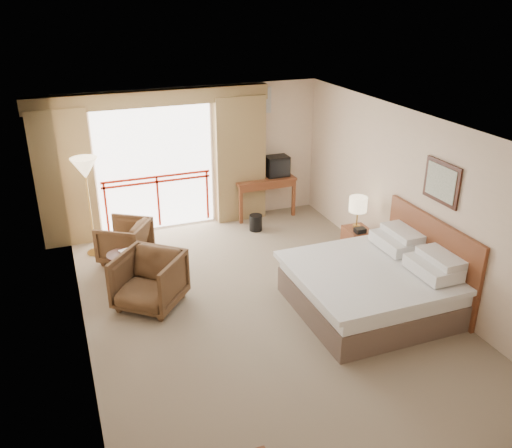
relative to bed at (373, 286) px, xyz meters
name	(u,v)px	position (x,y,z in m)	size (l,w,h in m)	color
floor	(262,307)	(-1.50, 0.60, -0.38)	(7.00, 7.00, 0.00)	#817057
ceiling	(263,128)	(-1.50, 0.60, 2.32)	(7.00, 7.00, 0.00)	white
wall_back	(196,157)	(-1.50, 4.10, 0.97)	(5.00, 5.00, 0.00)	beige
wall_front	(417,381)	(-1.50, -2.90, 0.97)	(5.00, 5.00, 0.00)	beige
wall_left	(74,253)	(-4.00, 0.60, 0.97)	(7.00, 7.00, 0.00)	beige
wall_right	(413,201)	(1.00, 0.60, 0.97)	(7.00, 7.00, 0.00)	beige
balcony_door	(156,169)	(-2.30, 4.08, 0.82)	(2.40, 2.40, 0.00)	white
balcony_railing	(157,189)	(-2.30, 4.06, 0.44)	(2.09, 0.03, 1.02)	#B3230F
curtain_left	(65,179)	(-3.95, 3.95, 0.87)	(1.00, 0.26, 2.50)	olive
curtain_right	(240,159)	(-0.65, 3.95, 0.87)	(1.00, 0.26, 2.50)	olive
valance	(151,98)	(-2.30, 3.98, 2.17)	(4.40, 0.22, 0.28)	olive
hvac_vent	(259,101)	(-0.20, 4.07, 1.97)	(0.50, 0.04, 0.50)	silver
bed	(373,286)	(0.00, 0.00, 0.00)	(2.13, 2.06, 0.97)	brown
headboard	(430,259)	(0.96, 0.00, 0.27)	(0.06, 2.10, 1.30)	maroon
framed_art	(442,182)	(0.97, 0.00, 1.47)	(0.04, 0.72, 0.60)	black
nightstand	(357,244)	(0.63, 1.50, -0.09)	(0.40, 0.47, 0.57)	maroon
table_lamp	(358,205)	(0.63, 1.55, 0.61)	(0.31, 0.31, 0.54)	tan
phone	(360,230)	(0.58, 1.35, 0.23)	(0.18, 0.14, 0.08)	black
desk	(262,185)	(-0.15, 4.00, 0.26)	(1.26, 0.61, 0.82)	maroon
tv	(277,166)	(0.15, 3.93, 0.65)	(0.46, 0.37, 0.42)	black
coffee_maker	(247,173)	(-0.50, 3.94, 0.58)	(0.13, 0.13, 0.28)	black
cup	(255,177)	(-0.35, 3.89, 0.49)	(0.06, 0.06, 0.09)	white
wastebasket	(256,223)	(-0.58, 3.25, -0.22)	(0.25, 0.25, 0.32)	black
armchair_far	(127,259)	(-3.14, 2.89, -0.38)	(0.77, 0.79, 0.72)	#462E1C
armchair_near	(151,305)	(-3.02, 1.26, -0.38)	(0.88, 0.91, 0.83)	#462E1C
side_table	(122,263)	(-3.29, 2.09, -0.03)	(0.47, 0.47, 0.51)	black
book	(121,254)	(-3.29, 2.09, 0.14)	(0.16, 0.22, 0.02)	white
floor_lamp	(85,172)	(-3.61, 3.35, 1.14)	(0.45, 0.45, 1.76)	tan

